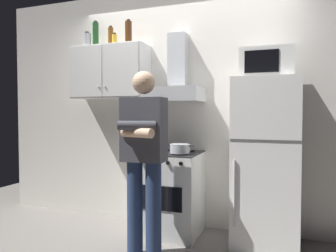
# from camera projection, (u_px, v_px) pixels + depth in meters

# --- Properties ---
(ground_plane) EXTENTS (7.00, 7.00, 0.00)m
(ground_plane) POSITION_uv_depth(u_px,v_px,m) (168.00, 243.00, 3.14)
(ground_plane) COLOR slate
(back_wall_tiled) EXTENTS (4.80, 0.10, 2.70)m
(back_wall_tiled) POSITION_uv_depth(u_px,v_px,m) (186.00, 107.00, 3.65)
(back_wall_tiled) COLOR silver
(back_wall_tiled) RESTS_ON ground_plane
(upper_cabinet) EXTENTS (0.90, 0.37, 0.60)m
(upper_cabinet) POSITION_uv_depth(u_px,v_px,m) (110.00, 72.00, 3.71)
(upper_cabinet) COLOR silver
(stove_oven) EXTENTS (0.60, 0.62, 0.87)m
(stove_oven) POSITION_uv_depth(u_px,v_px,m) (171.00, 193.00, 3.37)
(stove_oven) COLOR white
(stove_oven) RESTS_ON ground_plane
(range_hood) EXTENTS (0.60, 0.44, 0.75)m
(range_hood) POSITION_uv_depth(u_px,v_px,m) (175.00, 83.00, 3.45)
(range_hood) COLOR #B7BABF
(refrigerator) EXTENTS (0.60, 0.62, 1.60)m
(refrigerator) POSITION_uv_depth(u_px,v_px,m) (266.00, 163.00, 3.04)
(refrigerator) COLOR white
(refrigerator) RESTS_ON ground_plane
(microwave) EXTENTS (0.48, 0.37, 0.28)m
(microwave) POSITION_uv_depth(u_px,v_px,m) (267.00, 64.00, 3.02)
(microwave) COLOR silver
(microwave) RESTS_ON refrigerator
(person_standing) EXTENTS (0.38, 0.33, 1.64)m
(person_standing) POSITION_uv_depth(u_px,v_px,m) (144.00, 156.00, 2.80)
(person_standing) COLOR navy
(person_standing) RESTS_ON ground_plane
(cooking_pot) EXTENTS (0.30, 0.20, 0.09)m
(cooking_pot) POSITION_uv_depth(u_px,v_px,m) (180.00, 149.00, 3.20)
(cooking_pot) COLOR #B7BABF
(cooking_pot) RESTS_ON stove_oven
(bottle_wine_green) EXTENTS (0.07, 0.07, 0.32)m
(bottle_wine_green) POSITION_uv_depth(u_px,v_px,m) (96.00, 35.00, 3.79)
(bottle_wine_green) COLOR #19471E
(bottle_wine_green) RESTS_ON upper_cabinet
(bottle_rum_dark) EXTENTS (0.08, 0.08, 0.28)m
(bottle_rum_dark) POSITION_uv_depth(u_px,v_px,m) (128.00, 33.00, 3.60)
(bottle_rum_dark) COLOR #47230F
(bottle_rum_dark) RESTS_ON upper_cabinet
(bottle_beer_brown) EXTENTS (0.06, 0.06, 0.24)m
(bottle_beer_brown) POSITION_uv_depth(u_px,v_px,m) (111.00, 37.00, 3.74)
(bottle_beer_brown) COLOR brown
(bottle_beer_brown) RESTS_ON upper_cabinet
(bottle_spice_jar) EXTENTS (0.06, 0.06, 0.14)m
(bottle_spice_jar) POSITION_uv_depth(u_px,v_px,m) (114.00, 40.00, 3.64)
(bottle_spice_jar) COLOR gold
(bottle_spice_jar) RESTS_ON upper_cabinet
(bottle_canister_steel) EXTENTS (0.10, 0.10, 0.19)m
(bottle_canister_steel) POSITION_uv_depth(u_px,v_px,m) (87.00, 41.00, 3.80)
(bottle_canister_steel) COLOR #B2B5BA
(bottle_canister_steel) RESTS_ON upper_cabinet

